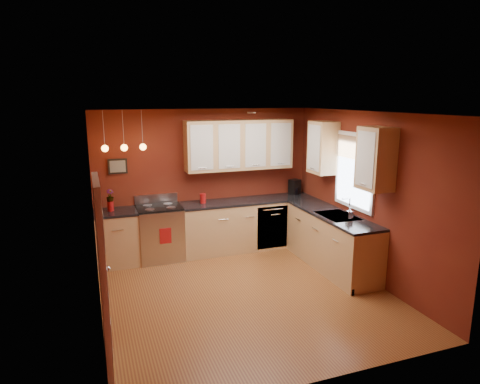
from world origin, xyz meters
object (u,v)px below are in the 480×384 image
object	(u,v)px
sink	(338,217)
coffee_maker	(295,187)
red_canister	(203,198)
gas_range	(160,233)
soap_pump	(349,213)

from	to	relation	value
sink	coffee_maker	xyz separation A→B (m)	(0.06, 1.64, 0.16)
sink	red_canister	distance (m)	2.39
sink	gas_range	bearing A→B (deg)	150.22
gas_range	coffee_maker	world-z (taller)	coffee_maker
red_canister	sink	bearing A→B (deg)	-40.07
coffee_maker	soap_pump	world-z (taller)	coffee_maker
sink	coffee_maker	distance (m)	1.65
red_canister	soap_pump	bearing A→B (deg)	-43.36
gas_range	soap_pump	distance (m)	3.24
coffee_maker	red_canister	bearing A→B (deg)	161.50
red_canister	soap_pump	distance (m)	2.59
gas_range	red_canister	world-z (taller)	same
red_canister	coffee_maker	xyz separation A→B (m)	(1.89, 0.10, 0.05)
gas_range	soap_pump	xyz separation A→B (m)	(2.68, -1.74, 0.56)
red_canister	soap_pump	xyz separation A→B (m)	(1.88, -1.78, 0.01)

